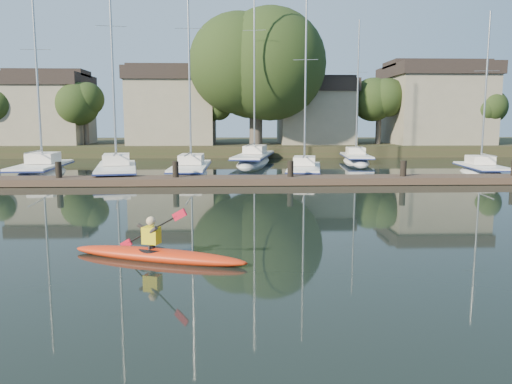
{
  "coord_description": "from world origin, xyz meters",
  "views": [
    {
      "loc": [
        0.17,
        -11.95,
        3.32
      ],
      "look_at": [
        0.75,
        2.71,
        1.2
      ],
      "focal_mm": 35.0,
      "sensor_mm": 36.0,
      "label": 1
    }
  ],
  "objects_px": {
    "sailboat_0": "(42,178)",
    "sailboat_6": "(254,165)",
    "kayak": "(157,252)",
    "sailboat_3": "(304,178)",
    "dock": "(233,180)",
    "sailboat_2": "(191,178)",
    "sailboat_7": "(356,164)",
    "sailboat_1": "(117,180)",
    "sailboat_4": "(481,177)"
  },
  "relations": [
    {
      "from": "sailboat_0",
      "to": "sailboat_6",
      "type": "relative_size",
      "value": 0.75
    },
    {
      "from": "kayak",
      "to": "sailboat_0",
      "type": "distance_m",
      "value": 21.6
    },
    {
      "from": "sailboat_3",
      "to": "dock",
      "type": "bearing_deg",
      "value": -127.25
    },
    {
      "from": "sailboat_0",
      "to": "sailboat_6",
      "type": "xyz_separation_m",
      "value": [
        13.29,
        8.57,
        0.01
      ]
    },
    {
      "from": "sailboat_2",
      "to": "sailboat_3",
      "type": "height_order",
      "value": "sailboat_2"
    },
    {
      "from": "sailboat_3",
      "to": "sailboat_7",
      "type": "relative_size",
      "value": 0.97
    },
    {
      "from": "sailboat_1",
      "to": "sailboat_4",
      "type": "distance_m",
      "value": 22.35
    },
    {
      "from": "sailboat_6",
      "to": "sailboat_7",
      "type": "height_order",
      "value": "sailboat_6"
    },
    {
      "from": "sailboat_6",
      "to": "kayak",
      "type": "bearing_deg",
      "value": -86.45
    },
    {
      "from": "sailboat_4",
      "to": "sailboat_3",
      "type": "bearing_deg",
      "value": -171.68
    },
    {
      "from": "dock",
      "to": "kayak",
      "type": "bearing_deg",
      "value": -97.03
    },
    {
      "from": "kayak",
      "to": "sailboat_1",
      "type": "xyz_separation_m",
      "value": [
        -5.19,
        18.06,
        -0.38
      ]
    },
    {
      "from": "sailboat_1",
      "to": "sailboat_3",
      "type": "xyz_separation_m",
      "value": [
        11.22,
        0.23,
        0.03
      ]
    },
    {
      "from": "sailboat_4",
      "to": "sailboat_6",
      "type": "xyz_separation_m",
      "value": [
        -13.85,
        9.14,
        -0.02
      ]
    },
    {
      "from": "sailboat_7",
      "to": "kayak",
      "type": "bearing_deg",
      "value": -106.64
    },
    {
      "from": "sailboat_1",
      "to": "sailboat_4",
      "type": "xyz_separation_m",
      "value": [
        22.35,
        0.52,
        0.03
      ]
    },
    {
      "from": "kayak",
      "to": "sailboat_2",
      "type": "bearing_deg",
      "value": 112.17
    },
    {
      "from": "sailboat_1",
      "to": "sailboat_2",
      "type": "xyz_separation_m",
      "value": [
        4.31,
        0.85,
        0.02
      ]
    },
    {
      "from": "sailboat_1",
      "to": "sailboat_4",
      "type": "height_order",
      "value": "sailboat_1"
    },
    {
      "from": "sailboat_2",
      "to": "sailboat_4",
      "type": "relative_size",
      "value": 1.37
    },
    {
      "from": "sailboat_6",
      "to": "dock",
      "type": "bearing_deg",
      "value": -86.2
    },
    {
      "from": "sailboat_2",
      "to": "sailboat_6",
      "type": "xyz_separation_m",
      "value": [
        4.18,
        8.81,
        -0.02
      ]
    },
    {
      "from": "dock",
      "to": "sailboat_0",
      "type": "relative_size",
      "value": 2.59
    },
    {
      "from": "sailboat_0",
      "to": "sailboat_7",
      "type": "bearing_deg",
      "value": 17.95
    },
    {
      "from": "sailboat_6",
      "to": "sailboat_4",
      "type": "bearing_deg",
      "value": -23.07
    },
    {
      "from": "kayak",
      "to": "sailboat_6",
      "type": "distance_m",
      "value": 27.91
    },
    {
      "from": "sailboat_2",
      "to": "sailboat_3",
      "type": "relative_size",
      "value": 1.26
    },
    {
      "from": "sailboat_6",
      "to": "sailboat_0",
      "type": "bearing_deg",
      "value": -136.86
    },
    {
      "from": "kayak",
      "to": "sailboat_7",
      "type": "relative_size",
      "value": 0.37
    },
    {
      "from": "kayak",
      "to": "dock",
      "type": "height_order",
      "value": "kayak"
    },
    {
      "from": "dock",
      "to": "sailboat_2",
      "type": "bearing_deg",
      "value": 119.55
    },
    {
      "from": "sailboat_0",
      "to": "dock",
      "type": "bearing_deg",
      "value": -26.91
    },
    {
      "from": "dock",
      "to": "sailboat_7",
      "type": "xyz_separation_m",
      "value": [
        9.77,
        13.69,
        -0.39
      ]
    },
    {
      "from": "sailboat_1",
      "to": "sailboat_7",
      "type": "height_order",
      "value": "sailboat_1"
    },
    {
      "from": "sailboat_4",
      "to": "sailboat_6",
      "type": "height_order",
      "value": "sailboat_6"
    },
    {
      "from": "sailboat_3",
      "to": "sailboat_6",
      "type": "relative_size",
      "value": 0.68
    },
    {
      "from": "sailboat_0",
      "to": "sailboat_2",
      "type": "bearing_deg",
      "value": -5.79
    },
    {
      "from": "kayak",
      "to": "dock",
      "type": "relative_size",
      "value": 0.13
    },
    {
      "from": "sailboat_3",
      "to": "sailboat_2",
      "type": "bearing_deg",
      "value": -175.76
    },
    {
      "from": "sailboat_3",
      "to": "sailboat_0",
      "type": "bearing_deg",
      "value": -173.68
    },
    {
      "from": "sailboat_4",
      "to": "sailboat_7",
      "type": "relative_size",
      "value": 0.9
    },
    {
      "from": "sailboat_2",
      "to": "dock",
      "type": "bearing_deg",
      "value": -59.9
    },
    {
      "from": "sailboat_4",
      "to": "sailboat_6",
      "type": "distance_m",
      "value": 16.6
    },
    {
      "from": "kayak",
      "to": "sailboat_0",
      "type": "relative_size",
      "value": 0.34
    },
    {
      "from": "sailboat_1",
      "to": "sailboat_6",
      "type": "height_order",
      "value": "sailboat_6"
    },
    {
      "from": "sailboat_7",
      "to": "sailboat_1",
      "type": "bearing_deg",
      "value": -143.63
    },
    {
      "from": "sailboat_7",
      "to": "dock",
      "type": "bearing_deg",
      "value": -119.73
    },
    {
      "from": "dock",
      "to": "sailboat_1",
      "type": "bearing_deg",
      "value": 151.29
    },
    {
      "from": "kayak",
      "to": "sailboat_3",
      "type": "relative_size",
      "value": 0.38
    },
    {
      "from": "dock",
      "to": "sailboat_0",
      "type": "xyz_separation_m",
      "value": [
        -11.75,
        4.9,
        -0.42
      ]
    }
  ]
}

